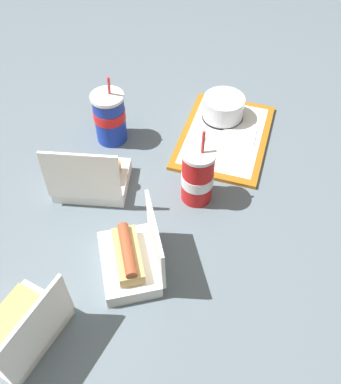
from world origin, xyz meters
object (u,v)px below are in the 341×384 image
cake_container (222,108)px  soda_cup_center (110,117)px  food_tray (224,136)px  clamshell_sandwich_center (21,328)px  soda_cup_front (198,176)px  plastic_fork (204,148)px  ketchup_cup (202,152)px  clamshell_hotdog_left (91,177)px  clamshell_hotdog_right (132,258)px

cake_container → soda_cup_center: size_ratio=0.60×
food_tray → soda_cup_center: bearing=112.1°
clamshell_sandwich_center → soda_cup_front: size_ratio=0.88×
soda_cup_center → plastic_fork: bearing=-80.4°
ketchup_cup → clamshell_sandwich_center: bearing=165.6°
clamshell_hotdog_left → clamshell_sandwich_center: size_ratio=1.16×
ketchup_cup → clamshell_sandwich_center: 0.68m
clamshell_hotdog_left → soda_cup_center: soda_cup_center is taller
food_tray → plastic_fork: 0.09m
soda_cup_front → ketchup_cup: bearing=13.3°
clamshell_hotdog_right → cake_container: bearing=-2.7°
ketchup_cup → soda_cup_front: size_ratio=0.18×
ketchup_cup → clamshell_hotdog_right: clamshell_hotdog_right is taller
food_tray → plastic_fork: plastic_fork is taller
food_tray → cake_container: cake_container is taller
food_tray → clamshell_sandwich_center: bearing=165.2°
food_tray → plastic_fork: size_ratio=3.55×
clamshell_hotdog_right → clamshell_sandwich_center: bearing=150.2°
cake_container → ketchup_cup: 0.19m
soda_cup_front → food_tray: bearing=0.0°
food_tray → soda_cup_center: size_ratio=1.76×
cake_container → soda_cup_front: (-0.34, -0.04, 0.03)m
cake_container → clamshell_sandwich_center: (-0.85, 0.17, -0.00)m
cake_container → soda_cup_front: soda_cup_front is taller
ketchup_cup → clamshell_hotdog_left: clamshell_hotdog_left is taller
clamshell_hotdog_left → soda_cup_center: size_ratio=1.05×
clamshell_sandwich_center → soda_cup_front: (0.51, -0.20, 0.04)m
food_tray → clamshell_hotdog_left: clamshell_hotdog_left is taller
cake_container → clamshell_hotdog_left: size_ratio=0.57×
ketchup_cup → soda_cup_front: soda_cup_front is taller
ketchup_cup → clamshell_hotdog_left: size_ratio=0.17×
food_tray → soda_cup_center: (-0.13, 0.32, 0.08)m
clamshell_hotdog_left → soda_cup_center: 0.21m
clamshell_hotdog_right → food_tray: bearing=-7.0°
plastic_fork → clamshell_hotdog_left: size_ratio=0.47×
plastic_fork → soda_cup_center: 0.29m
plastic_fork → clamshell_sandwich_center: clamshell_sandwich_center is taller
soda_cup_center → cake_container: bearing=-53.7°
cake_container → plastic_fork: size_ratio=1.20×
clamshell_hotdog_left → clamshell_sandwich_center: 0.44m
plastic_fork → soda_cup_center: (-0.05, 0.28, 0.07)m
food_tray → soda_cup_front: 0.27m
cake_container → clamshell_hotdog_left: (-0.41, 0.24, -0.01)m
clamshell_hotdog_left → clamshell_hotdog_right: clamshell_hotdog_left is taller
ketchup_cup → soda_cup_center: bearing=93.9°
plastic_fork → food_tray: bearing=-47.6°
ketchup_cup → clamshell_sandwich_center: size_ratio=0.20×
cake_container → plastic_fork: bearing=178.8°
cake_container → clamshell_hotdog_right: 0.61m
cake_container → clamshell_sandwich_center: size_ratio=0.66×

